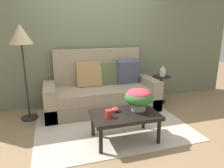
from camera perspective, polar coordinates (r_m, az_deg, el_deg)
ground_plane at (r=3.37m, az=0.44°, el=-12.19°), size 14.00×14.00×0.00m
wall_back at (r=4.29m, az=-5.03°, el=12.73°), size 6.40×0.12×2.74m
area_rug at (r=3.52m, az=-0.44°, el=-10.86°), size 2.40×1.90×0.01m
couch at (r=4.04m, az=-2.78°, el=-2.10°), size 2.14×0.87×1.16m
coffee_table at (r=2.90m, az=3.59°, el=-9.02°), size 0.93×0.59×0.41m
side_table at (r=4.50m, az=13.41°, el=-0.02°), size 0.37×0.37×0.58m
floor_lamp at (r=3.68m, az=-23.93°, el=11.14°), size 0.38×0.38×1.62m
potted_plant at (r=2.95m, az=7.44°, el=-3.65°), size 0.41×0.41×0.31m
coffee_mug at (r=2.73m, az=-0.91°, el=-8.25°), size 0.14×0.09×0.10m
snack_bowl at (r=2.92m, az=0.96°, el=-7.04°), size 0.12×0.12×0.06m
table_vase at (r=4.43m, az=13.88°, el=3.22°), size 0.12×0.12×0.20m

